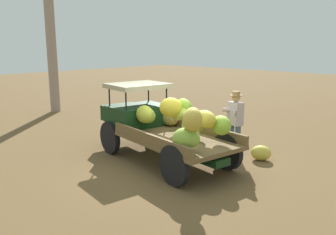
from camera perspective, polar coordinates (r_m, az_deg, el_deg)
The scene contains 4 objects.
ground_plane at distance 8.63m, azimuth 1.59°, elevation -8.01°, with size 60.00×60.00×0.00m, color brown.
truck at distance 8.98m, azimuth -1.36°, elevation -0.81°, with size 4.61×2.29×1.88m.
farmer at distance 9.37m, azimuth 10.83°, elevation -0.32°, with size 0.54×0.50×1.74m.
loose_banana_bunch at distance 9.34m, azimuth 14.89°, elevation -5.59°, with size 0.51×0.41×0.39m, color gold.
Camera 1 is at (-5.45, 6.01, 2.94)m, focal length 37.47 mm.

